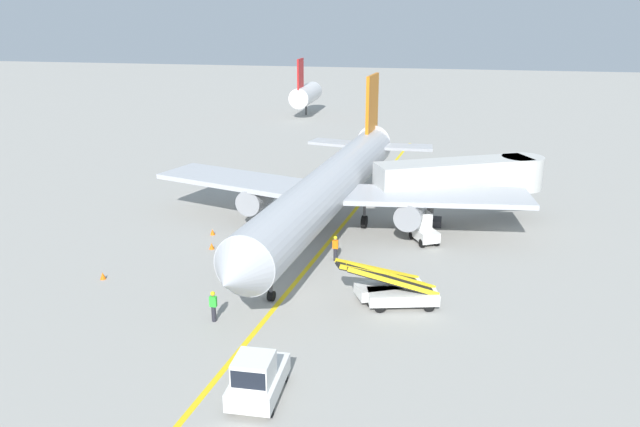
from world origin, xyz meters
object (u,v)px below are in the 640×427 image
object	(u,v)px
ground_crew_marshaller	(335,247)
safety_cone_wingtip_left	(230,258)
ground_crew_wing_walker	(213,305)
pushback_tug	(257,378)
belt_loader_forward_hold	(388,286)
jet_bridge	(470,177)
baggage_tug_near_wing	(424,229)
safety_cone_nose_right	(212,246)
belt_loader_aft_hold	(401,294)
safety_cone_nose_left	(103,276)
airliner	(331,187)
safety_cone_wingtip_right	(212,232)

from	to	relation	value
ground_crew_marshaller	safety_cone_wingtip_left	xyz separation A→B (m)	(-6.63, -1.56, -0.69)
ground_crew_wing_walker	safety_cone_wingtip_left	xyz separation A→B (m)	(-1.94, 7.92, -0.69)
pushback_tug	belt_loader_forward_hold	xyz separation A→B (m)	(4.34, 10.61, -0.22)
jet_bridge	ground_crew_marshaller	size ratio (longest dim) A/B	7.44
pushback_tug	baggage_tug_near_wing	distance (m)	21.10
jet_bridge	safety_cone_nose_right	size ratio (longest dim) A/B	28.75
belt_loader_aft_hold	safety_cone_nose_left	world-z (taller)	belt_loader_aft_hold
airliner	ground_crew_wing_walker	distance (m)	15.54
belt_loader_forward_hold	safety_cone_wingtip_left	bearing A→B (deg)	162.01
airliner	pushback_tug	size ratio (longest dim) A/B	9.69
baggage_tug_near_wing	safety_cone_nose_right	xyz separation A→B (m)	(-14.02, -4.37, -0.71)
airliner	jet_bridge	bearing A→B (deg)	24.02
belt_loader_forward_hold	safety_cone_wingtip_left	size ratio (longest dim) A/B	11.47
pushback_tug	safety_cone_nose_left	world-z (taller)	pushback_tug
ground_crew_marshaller	ground_crew_wing_walker	size ratio (longest dim) A/B	1.00
jet_bridge	safety_cone_nose_left	bearing A→B (deg)	-144.21
airliner	baggage_tug_near_wing	size ratio (longest dim) A/B	12.95
baggage_tug_near_wing	ground_crew_marshaller	distance (m)	7.15
safety_cone_wingtip_right	ground_crew_wing_walker	bearing A→B (deg)	-68.57
safety_cone_wingtip_left	safety_cone_wingtip_right	distance (m)	5.45
jet_bridge	safety_cone_wingtip_right	xyz separation A→B (m)	(-18.10, -6.89, -3.32)
pushback_tug	airliner	bearing A→B (deg)	92.57
belt_loader_forward_hold	ground_crew_marshaller	xyz separation A→B (m)	(-3.91, 4.98, 0.13)
airliner	safety_cone_nose_left	distance (m)	16.66
pushback_tug	safety_cone_nose_right	distance (m)	17.91
pushback_tug	safety_cone_nose_right	bearing A→B (deg)	117.25
belt_loader_forward_hold	ground_crew_wing_walker	world-z (taller)	belt_loader_forward_hold
safety_cone_nose_left	airliner	bearing A→B (deg)	43.54
ground_crew_wing_walker	safety_cone_wingtip_left	distance (m)	8.18
safety_cone_nose_left	safety_cone_wingtip_left	bearing A→B (deg)	32.55
airliner	pushback_tug	world-z (taller)	airliner
ground_crew_wing_walker	safety_cone_wingtip_right	distance (m)	13.43
jet_bridge	ground_crew_wing_walker	xyz separation A→B (m)	(-13.20, -19.37, -2.63)
safety_cone_wingtip_right	pushback_tug	bearing A→B (deg)	-63.76
baggage_tug_near_wing	safety_cone_wingtip_right	distance (m)	15.11
jet_bridge	ground_crew_wing_walker	bearing A→B (deg)	-124.27
airliner	belt_loader_forward_hold	xyz separation A→B (m)	(5.29, -10.48, -2.64)
belt_loader_forward_hold	ground_crew_marshaller	size ratio (longest dim) A/B	2.97
baggage_tug_near_wing	safety_cone_wingtip_right	world-z (taller)	baggage_tug_near_wing
ground_crew_marshaller	safety_cone_wingtip_right	distance (m)	10.08
safety_cone_wingtip_left	belt_loader_aft_hold	bearing A→B (deg)	-20.48
pushback_tug	baggage_tug_near_wing	world-z (taller)	pushback_tug
belt_loader_aft_hold	ground_crew_wing_walker	world-z (taller)	belt_loader_aft_hold
ground_crew_wing_walker	safety_cone_wingtip_right	size ratio (longest dim) A/B	3.86
jet_bridge	safety_cone_wingtip_right	world-z (taller)	jet_bridge
ground_crew_wing_walker	airliner	bearing A→B (deg)	77.49
baggage_tug_near_wing	belt_loader_aft_hold	size ratio (longest dim) A/B	0.53
airliner	belt_loader_aft_hold	distance (m)	13.08
pushback_tug	belt_loader_aft_hold	world-z (taller)	belt_loader_aft_hold
belt_loader_aft_hold	baggage_tug_near_wing	bearing A→B (deg)	86.06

